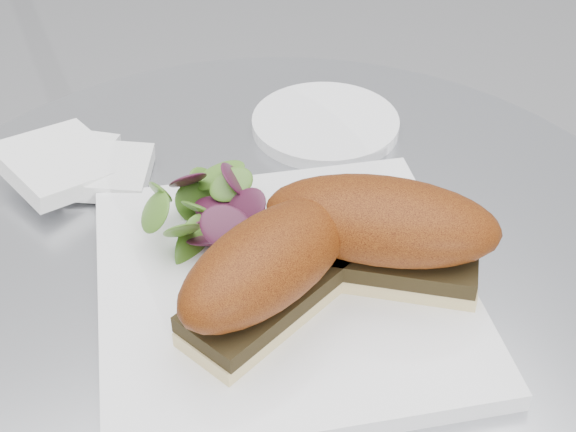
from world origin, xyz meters
The scene contains 6 objects.
plate centered at (-0.01, -0.04, 0.74)m, with size 0.28×0.28×0.02m, color white.
sandwich_left centered at (-0.04, -0.07, 0.79)m, with size 0.18×0.13×0.08m.
sandwich_right centered at (0.06, -0.06, 0.79)m, with size 0.19×0.17×0.08m.
salad centered at (-0.04, 0.04, 0.77)m, with size 0.10×0.10×0.05m, color #4E7C28, non-canonical shape.
napkin centered at (-0.12, 0.17, 0.74)m, with size 0.13×0.13×0.02m, color white, non-canonical shape.
saucer centered at (0.12, 0.16, 0.74)m, with size 0.15×0.15×0.01m, color white.
Camera 1 is at (-0.20, -0.46, 1.18)m, focal length 50.00 mm.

